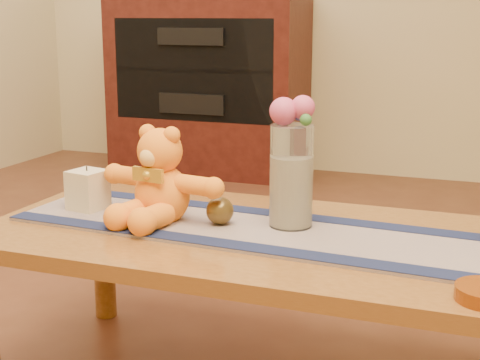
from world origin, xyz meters
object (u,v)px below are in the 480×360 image
at_px(teddy_bear, 162,175).
at_px(pillar_candle, 88,190).
at_px(bronze_ball, 220,211).
at_px(glass_vase, 291,176).

relative_size(teddy_bear, pillar_candle, 3.21).
bearing_deg(teddy_bear, pillar_candle, -173.90).
relative_size(pillar_candle, bronze_ball, 1.51).
distance_m(glass_vase, bronze_ball, 0.20).
bearing_deg(pillar_candle, teddy_bear, -3.75).
distance_m(teddy_bear, bronze_ball, 0.18).
xyz_separation_m(teddy_bear, glass_vase, (0.34, 0.06, 0.01)).
relative_size(teddy_bear, glass_vase, 1.34).
height_order(pillar_candle, bronze_ball, pillar_candle).
bearing_deg(glass_vase, teddy_bear, -170.33).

